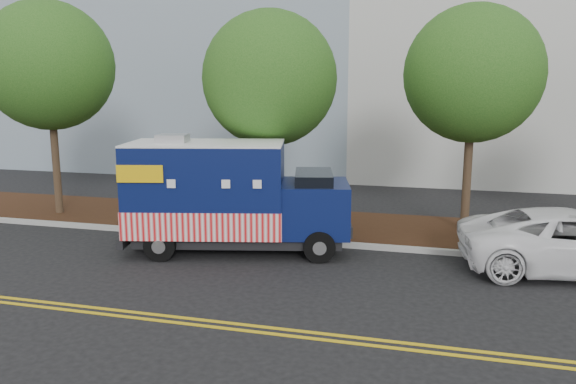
# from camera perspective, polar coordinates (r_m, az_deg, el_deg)

# --- Properties ---
(ground) EXTENTS (120.00, 120.00, 0.00)m
(ground) POSITION_cam_1_polar(r_m,az_deg,el_deg) (16.02, -8.21, -5.98)
(ground) COLOR black
(ground) RESTS_ON ground
(curb) EXTENTS (120.00, 0.18, 0.15)m
(curb) POSITION_cam_1_polar(r_m,az_deg,el_deg) (17.25, -6.39, -4.48)
(curb) COLOR #9E9E99
(curb) RESTS_ON ground
(mulch_strip) EXTENTS (120.00, 4.00, 0.15)m
(mulch_strip) POSITION_cam_1_polar(r_m,az_deg,el_deg) (19.15, -4.10, -2.92)
(mulch_strip) COLOR black
(mulch_strip) RESTS_ON ground
(centerline_near) EXTENTS (120.00, 0.10, 0.01)m
(centerline_near) POSITION_cam_1_polar(r_m,az_deg,el_deg) (12.29, -16.54, -11.49)
(centerline_near) COLOR gold
(centerline_near) RESTS_ON ground
(centerline_far) EXTENTS (120.00, 0.10, 0.01)m
(centerline_far) POSITION_cam_1_polar(r_m,az_deg,el_deg) (12.09, -17.17, -11.89)
(centerline_far) COLOR gold
(centerline_far) RESTS_ON ground
(tree_a) EXTENTS (4.38, 4.38, 7.46)m
(tree_a) POSITION_cam_1_polar(r_m,az_deg,el_deg) (21.19, -23.14, 11.70)
(tree_a) COLOR #38281C
(tree_a) RESTS_ON ground
(tree_b) EXTENTS (4.19, 4.19, 6.91)m
(tree_b) POSITION_cam_1_polar(r_m,az_deg,el_deg) (17.73, -1.88, 11.42)
(tree_b) COLOR #38281C
(tree_b) RESTS_ON ground
(tree_c) EXTENTS (4.10, 4.10, 6.98)m
(tree_c) POSITION_cam_1_polar(r_m,az_deg,el_deg) (17.92, 18.29, 11.29)
(tree_c) COLOR #38281C
(tree_c) RESTS_ON ground
(sign_post) EXTENTS (0.06, 0.06, 2.40)m
(sign_post) POSITION_cam_1_polar(r_m,az_deg,el_deg) (17.89, -8.29, -0.28)
(sign_post) COLOR #473828
(sign_post) RESTS_ON ground
(food_truck) EXTENTS (6.55, 3.60, 3.27)m
(food_truck) POSITION_cam_1_polar(r_m,az_deg,el_deg) (15.69, -6.25, -0.70)
(food_truck) COLOR black
(food_truck) RESTS_ON ground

